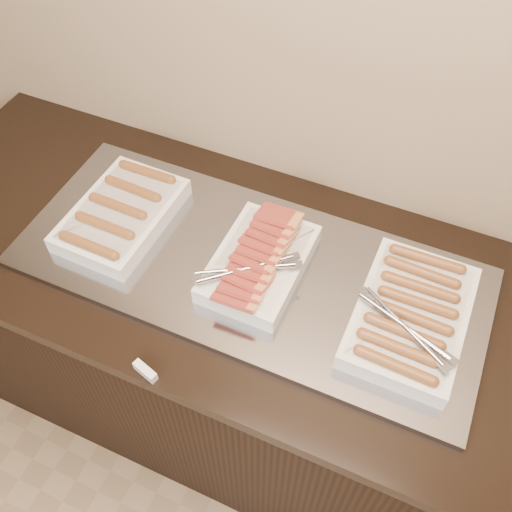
{
  "coord_description": "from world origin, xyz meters",
  "views": [
    {
      "loc": [
        0.36,
        1.34,
        2.08
      ],
      "look_at": [
        0.01,
        2.13,
        0.97
      ],
      "focal_mm": 40.0,
      "sensor_mm": 36.0,
      "label": 1
    }
  ],
  "objects_px": {
    "counter": "(252,354)",
    "dish_right": "(410,316)",
    "dish_left": "(122,214)",
    "dish_center": "(258,262)",
    "warming_tray": "(248,268)"
  },
  "relations": [
    {
      "from": "counter",
      "to": "warming_tray",
      "type": "distance_m",
      "value": 0.46
    },
    {
      "from": "warming_tray",
      "to": "dish_right",
      "type": "relative_size",
      "value": 3.21
    },
    {
      "from": "dish_left",
      "to": "dish_right",
      "type": "distance_m",
      "value": 0.79
    },
    {
      "from": "dish_left",
      "to": "dish_center",
      "type": "distance_m",
      "value": 0.4
    },
    {
      "from": "warming_tray",
      "to": "dish_center",
      "type": "distance_m",
      "value": 0.06
    },
    {
      "from": "dish_center",
      "to": "dish_right",
      "type": "xyz_separation_m",
      "value": [
        0.38,
        0.0,
        -0.0
      ]
    },
    {
      "from": "counter",
      "to": "dish_center",
      "type": "xyz_separation_m",
      "value": [
        0.02,
        -0.0,
        0.5
      ]
    },
    {
      "from": "dish_right",
      "to": "counter",
      "type": "bearing_deg",
      "value": 179.79
    },
    {
      "from": "dish_center",
      "to": "dish_left",
      "type": "bearing_deg",
      "value": -179.94
    },
    {
      "from": "dish_right",
      "to": "dish_left",
      "type": "bearing_deg",
      "value": -179.96
    },
    {
      "from": "counter",
      "to": "dish_right",
      "type": "height_order",
      "value": "dish_right"
    },
    {
      "from": "dish_left",
      "to": "dish_center",
      "type": "xyz_separation_m",
      "value": [
        0.4,
        -0.0,
        0.01
      ]
    },
    {
      "from": "dish_left",
      "to": "dish_right",
      "type": "height_order",
      "value": "dish_right"
    },
    {
      "from": "dish_left",
      "to": "dish_right",
      "type": "bearing_deg",
      "value": 1.09
    },
    {
      "from": "warming_tray",
      "to": "dish_left",
      "type": "xyz_separation_m",
      "value": [
        -0.37,
        0.0,
        0.04
      ]
    }
  ]
}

